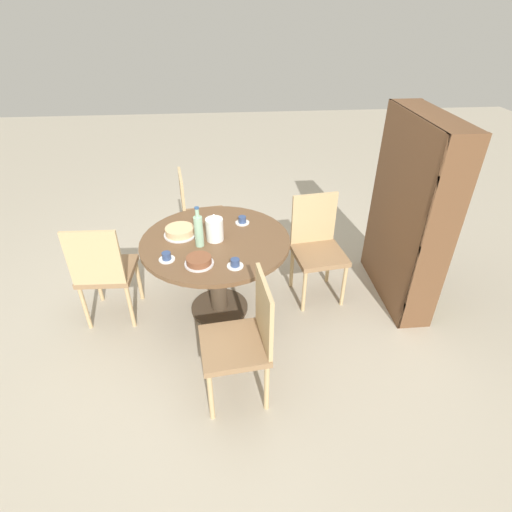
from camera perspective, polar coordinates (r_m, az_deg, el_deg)
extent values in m
plane|color=#B2A893|center=(3.57, -5.19, -7.48)|extent=(14.00, 14.00, 0.00)
cylinder|color=#473828|center=(3.56, -5.21, -7.30)|extent=(0.49, 0.49, 0.03)
cylinder|color=#473828|center=(3.35, -5.49, -2.90)|extent=(0.14, 0.14, 0.65)
cylinder|color=brown|center=(3.16, -5.82, 2.09)|extent=(1.18, 1.18, 0.04)
cylinder|color=tan|center=(4.03, -4.27, 1.59)|extent=(0.03, 0.03, 0.42)
cylinder|color=tan|center=(4.34, -5.02, 4.02)|extent=(0.03, 0.03, 0.42)
cylinder|color=tan|center=(4.01, -9.35, 0.98)|extent=(0.03, 0.03, 0.42)
cylinder|color=tan|center=(4.32, -9.75, 3.47)|extent=(0.03, 0.03, 0.42)
cube|color=#93704C|center=(4.06, -7.32, 5.37)|extent=(0.47, 0.47, 0.04)
cube|color=tan|center=(3.94, -10.46, 8.29)|extent=(0.40, 0.08, 0.46)
cylinder|color=tan|center=(3.68, -16.38, -3.28)|extent=(0.03, 0.03, 0.42)
cylinder|color=tan|center=(3.79, -21.68, -3.35)|extent=(0.03, 0.03, 0.42)
cylinder|color=tan|center=(3.41, -17.51, -6.88)|extent=(0.03, 0.03, 0.42)
cylinder|color=tan|center=(3.52, -23.21, -6.83)|extent=(0.03, 0.03, 0.42)
cube|color=#93704C|center=(3.46, -20.42, -2.01)|extent=(0.43, 0.43, 0.04)
cube|color=tan|center=(3.18, -22.16, -0.33)|extent=(0.04, 0.40, 0.46)
cylinder|color=tan|center=(2.91, -7.24, -13.75)|extent=(0.03, 0.03, 0.42)
cylinder|color=tan|center=(2.67, -6.47, -19.33)|extent=(0.03, 0.03, 0.42)
cylinder|color=tan|center=(2.93, -0.06, -12.83)|extent=(0.03, 0.03, 0.42)
cylinder|color=tan|center=(2.70, 1.54, -18.23)|extent=(0.03, 0.03, 0.42)
cube|color=#93704C|center=(2.62, -3.21, -12.65)|extent=(0.46, 0.46, 0.04)
cube|color=tan|center=(2.47, 1.16, -7.94)|extent=(0.40, 0.07, 0.46)
cylinder|color=tan|center=(3.43, 6.90, -5.03)|extent=(0.03, 0.03, 0.42)
cylinder|color=tan|center=(3.55, 12.42, -4.16)|extent=(0.03, 0.03, 0.42)
cylinder|color=tan|center=(3.70, 5.14, -1.67)|extent=(0.03, 0.03, 0.42)
cylinder|color=tan|center=(3.81, 10.31, -0.97)|extent=(0.03, 0.03, 0.42)
cube|color=#93704C|center=(3.49, 9.01, 0.18)|extent=(0.47, 0.47, 0.04)
cube|color=tan|center=(3.52, 8.26, 5.34)|extent=(0.08, 0.40, 0.46)
cube|color=brown|center=(3.18, 24.40, 1.52)|extent=(0.04, 0.28, 1.61)
cube|color=brown|center=(3.94, 18.39, 8.92)|extent=(0.04, 0.28, 1.61)
cube|color=brown|center=(3.50, 19.14, 5.61)|extent=(1.00, 0.02, 1.61)
cube|color=brown|center=(3.95, 18.83, -4.49)|extent=(0.93, 0.27, 0.04)
cube|color=brown|center=(3.67, 20.26, 1.93)|extent=(0.93, 0.27, 0.04)
cube|color=brown|center=(3.44, 21.99, 9.56)|extent=(0.93, 0.27, 0.04)
cube|color=brown|center=(3.29, 23.93, 17.78)|extent=(0.93, 0.27, 0.04)
cube|color=gold|center=(3.61, 20.89, -4.53)|extent=(0.34, 0.21, 0.41)
cube|color=teal|center=(4.03, 17.80, 0.78)|extent=(0.34, 0.21, 0.45)
cube|color=orange|center=(3.35, 22.51, 2.69)|extent=(0.38, 0.21, 0.41)
cube|color=#B72D28|center=(3.78, 19.19, 7.10)|extent=(0.38, 0.21, 0.43)
cube|color=#703384|center=(3.13, 24.67, 11.38)|extent=(0.38, 0.21, 0.43)
cube|color=gold|center=(3.59, 20.80, 14.80)|extent=(0.38, 0.21, 0.43)
cylinder|color=white|center=(3.11, -5.88, 3.80)|extent=(0.14, 0.14, 0.18)
cone|color=white|center=(3.06, -5.98, 5.44)|extent=(0.12, 0.12, 0.02)
sphere|color=white|center=(3.05, -6.00, 5.77)|extent=(0.02, 0.02, 0.02)
cylinder|color=#99C6A3|center=(3.03, -8.18, 3.48)|extent=(0.07, 0.07, 0.24)
cylinder|color=#99C6A3|center=(2.96, -8.41, 6.11)|extent=(0.03, 0.03, 0.07)
cylinder|color=#2D5184|center=(2.94, -8.48, 6.81)|extent=(0.03, 0.03, 0.01)
cylinder|color=silver|center=(3.25, -10.78, 3.04)|extent=(0.26, 0.26, 0.01)
cylinder|color=#DBB784|center=(3.23, -10.84, 3.56)|extent=(0.23, 0.23, 0.06)
cylinder|color=silver|center=(2.87, -8.11, -1.07)|extent=(0.21, 0.21, 0.01)
cylinder|color=brown|center=(2.85, -8.16, -0.58)|extent=(0.18, 0.18, 0.05)
cylinder|color=silver|center=(2.96, -12.61, -0.48)|extent=(0.12, 0.12, 0.01)
cylinder|color=#334775|center=(2.94, -12.68, 0.02)|extent=(0.06, 0.06, 0.05)
cylinder|color=silver|center=(2.82, -2.99, -1.44)|extent=(0.12, 0.12, 0.01)
cylinder|color=#334775|center=(2.81, -3.00, -0.92)|extent=(0.06, 0.06, 0.05)
cylinder|color=silver|center=(3.37, -1.97, 4.78)|extent=(0.12, 0.12, 0.01)
cylinder|color=#334775|center=(3.35, -1.98, 5.24)|extent=(0.06, 0.06, 0.05)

